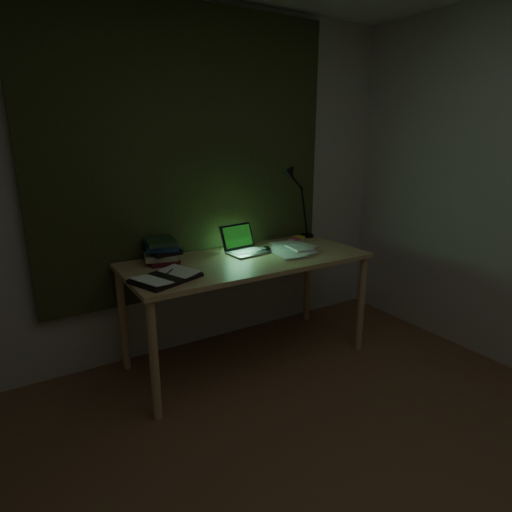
% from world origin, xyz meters
% --- Properties ---
extents(wall_back, '(3.50, 0.00, 2.50)m').
position_xyz_m(wall_back, '(0.00, 2.00, 1.25)').
color(wall_back, beige).
rests_on(wall_back, ground).
extents(curtain, '(2.20, 0.06, 2.00)m').
position_xyz_m(curtain, '(0.00, 1.96, 1.45)').
color(curtain, '#32361B').
rests_on(curtain, wall_back).
extents(desk, '(1.70, 0.74, 0.77)m').
position_xyz_m(desk, '(0.22, 1.55, 0.39)').
color(desk, tan).
rests_on(desk, floor).
extents(laptop, '(0.32, 0.35, 0.20)m').
position_xyz_m(laptop, '(0.29, 1.65, 0.88)').
color(laptop, '#A1A2A6').
rests_on(laptop, desk).
extents(open_textbook, '(0.44, 0.38, 0.03)m').
position_xyz_m(open_textbook, '(-0.43, 1.41, 0.79)').
color(open_textbook, white).
rests_on(open_textbook, desk).
extents(book_stack, '(0.24, 0.27, 0.17)m').
position_xyz_m(book_stack, '(-0.32, 1.77, 0.86)').
color(book_stack, white).
rests_on(book_stack, desk).
extents(loose_papers, '(0.40, 0.42, 0.02)m').
position_xyz_m(loose_papers, '(0.62, 1.56, 0.78)').
color(loose_papers, silver).
rests_on(loose_papers, desk).
extents(mouse, '(0.08, 0.11, 0.04)m').
position_xyz_m(mouse, '(0.44, 1.65, 0.79)').
color(mouse, black).
rests_on(mouse, desk).
extents(sticky_yellow, '(0.09, 0.09, 0.02)m').
position_xyz_m(sticky_yellow, '(0.89, 1.84, 0.78)').
color(sticky_yellow, '#F5F533').
rests_on(sticky_yellow, desk).
extents(sticky_pink, '(0.09, 0.09, 0.02)m').
position_xyz_m(sticky_pink, '(0.82, 1.81, 0.78)').
color(sticky_pink, '#D7536C').
rests_on(sticky_pink, desk).
extents(desk_lamp, '(0.40, 0.32, 0.57)m').
position_xyz_m(desk_lamp, '(0.98, 1.85, 1.06)').
color(desk_lamp, black).
rests_on(desk_lamp, desk).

